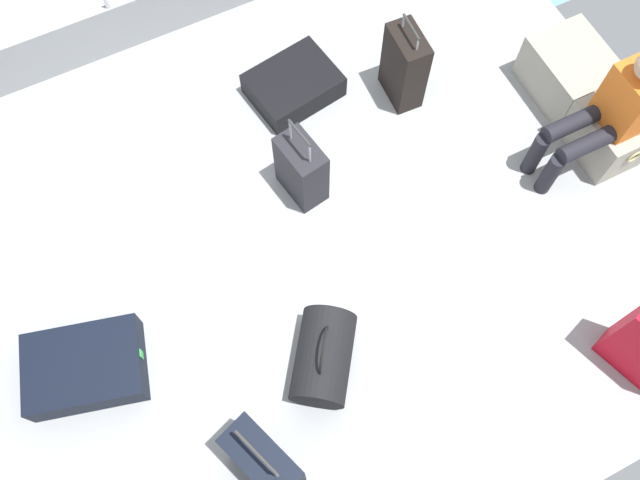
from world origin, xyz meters
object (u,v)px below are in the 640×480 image
(suitcase_1, at_px, (264,463))
(suitcase_4, at_px, (294,85))
(cargo_crate_1, at_px, (607,134))
(suitcase_6, at_px, (404,67))
(passenger_seated, at_px, (607,114))
(cargo_crate_0, at_px, (568,72))
(suitcase_2, at_px, (85,368))
(duffel_bag, at_px, (323,357))
(suitcase_3, at_px, (301,170))

(suitcase_1, height_order, suitcase_4, suitcase_1)
(cargo_crate_1, distance_m, suitcase_4, 2.30)
(suitcase_6, bearing_deg, passenger_seated, 39.02)
(cargo_crate_1, distance_m, suitcase_1, 3.27)
(suitcase_4, height_order, suitcase_6, suitcase_6)
(cargo_crate_0, bearing_deg, cargo_crate_1, -6.00)
(suitcase_4, bearing_deg, suitcase_6, 63.81)
(cargo_crate_0, xyz_separation_m, cargo_crate_1, (0.57, -0.06, 0.00))
(cargo_crate_0, height_order, cargo_crate_1, cargo_crate_1)
(passenger_seated, bearing_deg, cargo_crate_1, 90.00)
(cargo_crate_0, relative_size, cargo_crate_1, 1.20)
(suitcase_2, distance_m, suitcase_4, 2.50)
(cargo_crate_1, relative_size, suitcase_6, 0.72)
(cargo_crate_0, xyz_separation_m, suitcase_6, (-0.52, -1.12, 0.12))
(duffel_bag, bearing_deg, suitcase_3, 160.15)
(cargo_crate_0, xyz_separation_m, suitcase_4, (-0.88, -1.85, -0.10))
(passenger_seated, distance_m, suitcase_2, 3.74)
(suitcase_3, bearing_deg, cargo_crate_0, 87.08)
(cargo_crate_0, relative_size, suitcase_1, 0.71)
(passenger_seated, bearing_deg, suitcase_4, -131.91)
(cargo_crate_0, bearing_deg, suitcase_2, -83.09)
(passenger_seated, relative_size, suitcase_1, 1.22)
(duffel_bag, bearing_deg, suitcase_2, -114.50)
(suitcase_6, distance_m, duffel_bag, 2.19)
(suitcase_6, height_order, duffel_bag, suitcase_6)
(cargo_crate_1, bearing_deg, duffel_bag, -78.06)
(suitcase_4, xyz_separation_m, duffel_bag, (1.98, -0.74, 0.08))
(cargo_crate_0, height_order, suitcase_1, suitcase_1)
(suitcase_4, bearing_deg, cargo_crate_0, 64.69)
(suitcase_2, bearing_deg, duffel_bag, 65.50)
(cargo_crate_0, relative_size, suitcase_3, 0.87)
(passenger_seated, height_order, suitcase_4, passenger_seated)
(passenger_seated, xyz_separation_m, suitcase_3, (-0.68, -1.91, -0.31))
(suitcase_1, height_order, suitcase_2, suitcase_1)
(suitcase_1, xyz_separation_m, suitcase_3, (-1.64, 1.03, -0.07))
(cargo_crate_0, height_order, duffel_bag, duffel_bag)
(suitcase_2, bearing_deg, passenger_seated, 88.65)
(passenger_seated, height_order, suitcase_2, passenger_seated)
(cargo_crate_0, relative_size, suitcase_6, 0.86)
(cargo_crate_1, xyz_separation_m, suitcase_4, (-1.44, -1.79, -0.10))
(suitcase_1, xyz_separation_m, suitcase_2, (-1.05, -0.78, -0.23))
(passenger_seated, distance_m, suitcase_6, 1.42)
(suitcase_6, bearing_deg, duffel_bag, -42.15)
(cargo_crate_0, bearing_deg, suitcase_4, -115.31)
(cargo_crate_1, xyz_separation_m, suitcase_2, (-0.09, -3.90, -0.09))
(suitcase_3, xyz_separation_m, suitcase_4, (-0.77, 0.30, -0.17))
(duffel_bag, bearing_deg, passenger_seated, 102.85)
(suitcase_4, bearing_deg, passenger_seated, 48.09)
(passenger_seated, xyz_separation_m, suitcase_1, (0.96, -2.94, -0.24))
(suitcase_2, bearing_deg, suitcase_6, 109.40)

